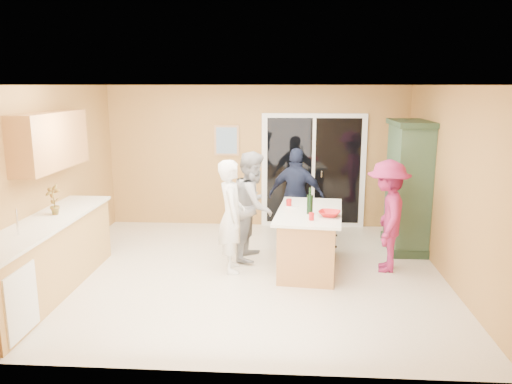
# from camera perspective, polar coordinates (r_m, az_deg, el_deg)

# --- Properties ---
(floor) EXTENTS (5.50, 5.50, 0.00)m
(floor) POSITION_cam_1_polar(r_m,az_deg,el_deg) (7.14, -1.27, -9.21)
(floor) COLOR beige
(floor) RESTS_ON ground
(ceiling) EXTENTS (5.50, 5.00, 0.10)m
(ceiling) POSITION_cam_1_polar(r_m,az_deg,el_deg) (6.65, -1.38, 12.13)
(ceiling) COLOR white
(ceiling) RESTS_ON wall_back
(wall_back) EXTENTS (5.50, 0.10, 2.60)m
(wall_back) POSITION_cam_1_polar(r_m,az_deg,el_deg) (9.24, 0.06, 4.05)
(wall_back) COLOR tan
(wall_back) RESTS_ON ground
(wall_front) EXTENTS (5.50, 0.10, 2.60)m
(wall_front) POSITION_cam_1_polar(r_m,az_deg,el_deg) (4.37, -4.24, -5.22)
(wall_front) COLOR tan
(wall_front) RESTS_ON ground
(wall_left) EXTENTS (0.10, 5.00, 2.60)m
(wall_left) POSITION_cam_1_polar(r_m,az_deg,el_deg) (7.54, -22.64, 1.26)
(wall_left) COLOR tan
(wall_left) RESTS_ON ground
(wall_right) EXTENTS (0.10, 5.00, 2.60)m
(wall_right) POSITION_cam_1_polar(r_m,az_deg,el_deg) (7.09, 21.41, 0.72)
(wall_right) COLOR tan
(wall_right) RESTS_ON ground
(left_cabinet_run) EXTENTS (0.65, 3.05, 1.24)m
(left_cabinet_run) POSITION_cam_1_polar(r_m,az_deg,el_deg) (6.70, -23.67, -7.52)
(left_cabinet_run) COLOR #B38645
(left_cabinet_run) RESTS_ON floor
(upper_cabinets) EXTENTS (0.35, 1.60, 0.75)m
(upper_cabinets) POSITION_cam_1_polar(r_m,az_deg,el_deg) (7.20, -22.45, 5.45)
(upper_cabinets) COLOR #B38645
(upper_cabinets) RESTS_ON wall_left
(sliding_door) EXTENTS (1.90, 0.07, 2.10)m
(sliding_door) POSITION_cam_1_polar(r_m,az_deg,el_deg) (9.23, 6.56, 2.40)
(sliding_door) COLOR white
(sliding_door) RESTS_ON floor
(framed_picture) EXTENTS (0.46, 0.04, 0.56)m
(framed_picture) POSITION_cam_1_polar(r_m,az_deg,el_deg) (9.23, -3.38, 5.90)
(framed_picture) COLOR #AA7C55
(framed_picture) RESTS_ON wall_back
(kitchen_island) EXTENTS (1.05, 1.72, 0.86)m
(kitchen_island) POSITION_cam_1_polar(r_m,az_deg,el_deg) (7.21, 6.06, -5.65)
(kitchen_island) COLOR #B38645
(kitchen_island) RESTS_ON floor
(green_hutch) EXTENTS (0.59, 1.12, 2.06)m
(green_hutch) POSITION_cam_1_polar(r_m,az_deg,el_deg) (8.27, 16.96, 0.48)
(green_hutch) COLOR #213623
(green_hutch) RESTS_ON floor
(woman_white) EXTENTS (0.49, 0.65, 1.60)m
(woman_white) POSITION_cam_1_polar(r_m,az_deg,el_deg) (7.00, -2.83, -2.78)
(woman_white) COLOR silver
(woman_white) RESTS_ON floor
(woman_grey) EXTENTS (0.72, 0.87, 1.64)m
(woman_grey) POSITION_cam_1_polar(r_m,az_deg,el_deg) (7.51, -0.31, -1.56)
(woman_grey) COLOR #979799
(woman_grey) RESTS_ON floor
(woman_navy) EXTENTS (1.01, 0.63, 1.60)m
(woman_navy) POSITION_cam_1_polar(r_m,az_deg,el_deg) (8.26, 4.65, -0.50)
(woman_navy) COLOR #171C33
(woman_navy) RESTS_ON floor
(woman_magenta) EXTENTS (0.75, 1.11, 1.59)m
(woman_magenta) POSITION_cam_1_polar(r_m,az_deg,el_deg) (7.26, 14.76, -2.67)
(woman_magenta) COLOR #921F50
(woman_magenta) RESTS_ON floor
(serving_bowl) EXTENTS (0.36, 0.36, 0.07)m
(serving_bowl) POSITION_cam_1_polar(r_m,az_deg,el_deg) (6.81, 8.40, -2.46)
(serving_bowl) COLOR #B21315
(serving_bowl) RESTS_ON kitchen_island
(tulip_vase) EXTENTS (0.24, 0.19, 0.39)m
(tulip_vase) POSITION_cam_1_polar(r_m,az_deg,el_deg) (7.00, -22.12, -0.84)
(tulip_vase) COLOR #A31E10
(tulip_vase) RESTS_ON left_cabinet_run
(tumbler_near) EXTENTS (0.09, 0.09, 0.12)m
(tumbler_near) POSITION_cam_1_polar(r_m,az_deg,el_deg) (7.28, 3.78, -1.24)
(tumbler_near) COLOR #B21315
(tumbler_near) RESTS_ON kitchen_island
(tumbler_far) EXTENTS (0.07, 0.07, 0.10)m
(tumbler_far) POSITION_cam_1_polar(r_m,az_deg,el_deg) (6.58, 6.36, -2.80)
(tumbler_far) COLOR #B21315
(tumbler_far) RESTS_ON kitchen_island
(wine_bottle) EXTENTS (0.08, 0.08, 0.36)m
(wine_bottle) POSITION_cam_1_polar(r_m,az_deg,el_deg) (6.88, 6.18, -1.35)
(wine_bottle) COLOR black
(wine_bottle) RESTS_ON kitchen_island
(white_plate) EXTENTS (0.23, 0.23, 0.01)m
(white_plate) POSITION_cam_1_polar(r_m,az_deg,el_deg) (7.31, 4.06, -1.58)
(white_plate) COLOR white
(white_plate) RESTS_ON kitchen_island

